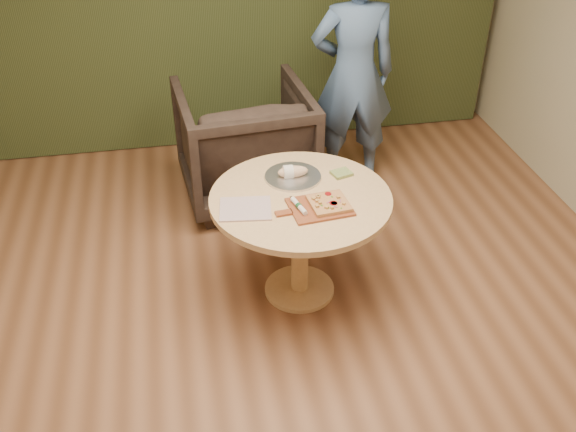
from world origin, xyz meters
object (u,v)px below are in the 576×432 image
Objects in this scene: pizza_paddle at (318,207)px; person_standing at (353,74)px; pedestal_table at (300,215)px; bread_roll at (291,172)px; cutlery_roll at (299,206)px; armchair at (245,138)px; flatbread_pizza at (329,203)px; serving_tray at (293,177)px.

person_standing reaches higher than pizza_paddle.
pedestal_table is 0.29m from bread_roll.
bread_roll is 0.10× the size of person_standing.
bread_roll reaches higher than cutlery_roll.
flatbread_pizza is at bearing 97.68° from armchair.
cutlery_roll is 0.20× the size of armchair.
pedestal_table is at bearing 110.35° from pizza_paddle.
pizza_paddle is 0.38m from bread_roll.
bread_roll is (-0.09, 0.37, 0.04)m from pizza_paddle.
pedestal_table is 0.27m from serving_tray.
cutlery_roll is 0.55× the size of serving_tray.
flatbread_pizza is (0.14, -0.15, 0.17)m from pedestal_table.
person_standing is at bearing -179.05° from armchair.
bread_roll is (-0.01, 0.22, 0.18)m from pedestal_table.
flatbread_pizza is 0.40m from serving_tray.
flatbread_pizza reaches higher than serving_tray.
bread_roll is at bearing 71.07° from cutlery_roll.
pizza_paddle is 0.12m from cutlery_roll.
cutlery_roll is 1.69m from person_standing.
armchair reaches higher than pizza_paddle.
person_standing is at bearing 69.81° from flatbread_pizza.
pizza_paddle is 0.25× the size of person_standing.
flatbread_pizza is 1.62m from person_standing.
flatbread_pizza is at bearing -46.80° from pedestal_table.
flatbread_pizza reaches higher than pedestal_table.
serving_tray is at bearing 91.23° from pedestal_table.
armchair is 0.54× the size of person_standing.
flatbread_pizza is at bearing -15.16° from cutlery_roll.
person_standing is (0.56, 1.51, 0.15)m from flatbread_pizza.
armchair is at bearing 81.01° from cutlery_roll.
person_standing is at bearing 49.37° from cutlery_roll.
person_standing is (0.88, 0.09, 0.42)m from armchair.
cutlery_roll is 0.11× the size of person_standing.
bread_roll is at bearing 180.00° from serving_tray.
flatbread_pizza is 0.13× the size of person_standing.
cutlery_roll is at bearing -95.62° from serving_tray.
bread_roll is at bearing 97.23° from pizza_paddle.
armchair is (-0.18, 1.27, -0.10)m from pedestal_table.
pedestal_table is 1.10× the size of armchair.
pizza_paddle is 2.33× the size of cutlery_roll.
cutlery_roll reaches higher than pedestal_table.
serving_tray is at bearing 69.70° from cutlery_roll.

